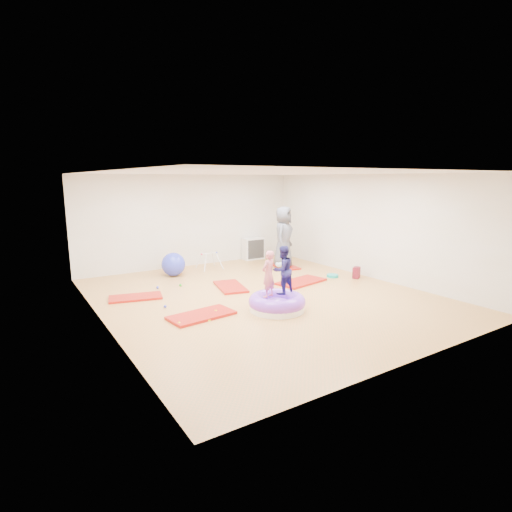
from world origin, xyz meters
TOP-DOWN VIEW (x-y plane):
  - room at (0.00, 0.00)m, footprint 7.01×8.01m
  - gym_mat_front_left at (-1.79, -0.51)m, footprint 1.35×0.79m
  - gym_mat_mid_left at (-2.53, 1.43)m, footprint 1.26×0.83m
  - gym_mat_center_back at (-0.27, 1.06)m, footprint 0.88×1.33m
  - gym_mat_right at (1.52, 0.48)m, footprint 1.44×0.92m
  - gym_mat_rear_right at (2.29, 2.24)m, footprint 0.70×1.17m
  - inflatable_cushion at (-0.31, -0.98)m, footprint 1.18×1.18m
  - child_pink at (-0.48, -0.91)m, footprint 0.41×0.34m
  - child_navy at (-0.09, -0.88)m, footprint 0.54×0.44m
  - adult_caregiver at (2.20, 2.19)m, footprint 1.06×0.99m
  - infant at (2.03, 2.04)m, footprint 0.38×0.38m
  - ball_pit_balls at (-1.24, 0.47)m, footprint 2.70×2.71m
  - exercise_ball_blue at (-1.01, 2.99)m, footprint 0.66×0.66m
  - exercise_ball_orange at (-0.76, 3.45)m, footprint 0.44×0.44m
  - infant_play_gym at (0.18, 3.18)m, footprint 0.66×0.62m
  - cube_shelf at (2.13, 3.79)m, footprint 0.73×0.36m
  - balance_disc at (2.64, 0.49)m, footprint 0.32×0.32m
  - backpack at (3.10, 0.05)m, footprint 0.31×0.27m
  - yellow_toy at (-1.79, -0.73)m, footprint 0.22×0.22m

SIDE VIEW (x-z plane):
  - yellow_toy at x=-1.79m, z-range 0.00..0.03m
  - gym_mat_rear_right at x=2.29m, z-range 0.00..0.05m
  - gym_mat_mid_left at x=-2.53m, z-range 0.00..0.05m
  - gym_mat_center_back at x=-0.27m, z-range 0.00..0.05m
  - gym_mat_front_left at x=-1.79m, z-range 0.00..0.05m
  - gym_mat_right at x=1.52m, z-range 0.00..0.06m
  - ball_pit_balls at x=-1.24m, z-range 0.00..0.07m
  - balance_disc at x=2.64m, z-range 0.00..0.07m
  - inflatable_cushion at x=-0.31m, z-range -0.04..0.33m
  - backpack at x=3.10m, z-range 0.00..0.30m
  - infant at x=2.03m, z-range 0.05..0.27m
  - exercise_ball_orange at x=-0.76m, z-range 0.00..0.44m
  - exercise_ball_blue at x=-1.01m, z-range 0.00..0.66m
  - infant_play_gym at x=0.18m, z-range 0.08..0.59m
  - cube_shelf at x=2.13m, z-range 0.00..0.73m
  - child_pink at x=-0.48m, z-range 0.34..1.31m
  - child_navy at x=-0.09m, z-range 0.34..1.37m
  - adult_caregiver at x=2.20m, z-range 0.05..1.86m
  - room at x=0.00m, z-range 0.00..2.80m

